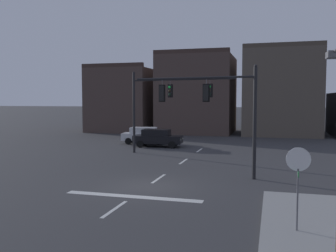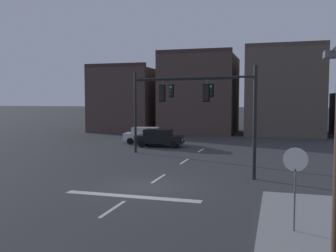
{
  "view_description": "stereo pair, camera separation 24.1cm",
  "coord_description": "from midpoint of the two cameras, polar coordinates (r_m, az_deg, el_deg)",
  "views": [
    {
      "loc": [
        5.97,
        -17.54,
        4.34
      ],
      "look_at": [
        0.35,
        2.67,
        2.86
      ],
      "focal_mm": 40.24,
      "sensor_mm": 36.0,
      "label": 1
    },
    {
      "loc": [
        6.2,
        -17.48,
        4.34
      ],
      "look_at": [
        0.35,
        2.67,
        2.86
      ],
      "focal_mm": 40.24,
      "sensor_mm": 36.0,
      "label": 2
    }
  ],
  "objects": [
    {
      "name": "signal_mast_near_side",
      "position": [
        21.32,
        7.63,
        3.5
      ],
      "size": [
        7.19,
        1.15,
        6.22
      ],
      "color": "black",
      "rests_on": "ground"
    },
    {
      "name": "lane_centreline",
      "position": [
        20.89,
        -1.11,
        -7.95
      ],
      "size": [
        0.16,
        26.4,
        0.01
      ],
      "color": "silver",
      "rests_on": "ground"
    },
    {
      "name": "ground_plane",
      "position": [
        19.04,
        -2.92,
        -9.16
      ],
      "size": [
        400.0,
        400.0,
        0.0
      ],
      "primitive_type": "plane",
      "color": "#353538"
    },
    {
      "name": "stop_sign",
      "position": [
        12.66,
        19.25,
        -6.18
      ],
      "size": [
        0.76,
        0.64,
        2.83
      ],
      "color": "#56565B",
      "rests_on": "ground"
    },
    {
      "name": "sidewalk_near_corner",
      "position": [
        14.32,
        24.47,
        -13.67
      ],
      "size": [
        5.0,
        8.0,
        0.15
      ],
      "primitive_type": "cube",
      "color": "gray",
      "rests_on": "ground"
    },
    {
      "name": "building_row",
      "position": [
        49.16,
        18.21,
        4.0
      ],
      "size": [
        52.96,
        12.13,
        10.72
      ],
      "color": "#473833",
      "rests_on": "ground"
    },
    {
      "name": "car_lot_middle",
      "position": [
        34.56,
        -1.14,
        -1.76
      ],
      "size": [
        4.57,
        2.2,
        1.61
      ],
      "color": "black",
      "rests_on": "ground"
    },
    {
      "name": "signal_mast_far_side",
      "position": [
        29.63,
        -0.48,
        4.19
      ],
      "size": [
        8.39,
        1.35,
        6.61
      ],
      "color": "black",
      "rests_on": "ground"
    },
    {
      "name": "car_lot_nearside",
      "position": [
        37.04,
        -3.11,
        -1.37
      ],
      "size": [
        4.61,
        2.34,
        1.61
      ],
      "color": "silver",
      "rests_on": "ground"
    },
    {
      "name": "stop_bar_paint",
      "position": [
        17.21,
        -5.14,
        -10.58
      ],
      "size": [
        6.4,
        0.5,
        0.01
      ],
      "primitive_type": "cube",
      "color": "silver",
      "rests_on": "ground"
    }
  ]
}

